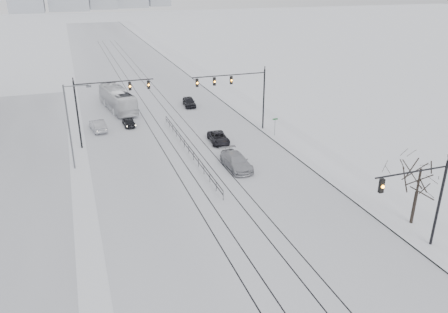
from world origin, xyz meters
TOP-DOWN VIEW (x-y plane):
  - road at (0.00, 60.00)m, footprint 22.00×260.00m
  - sidewalk_east at (13.50, 60.00)m, footprint 5.00×260.00m
  - curb at (11.05, 60.00)m, footprint 0.10×260.00m
  - parking_strip at (-20.00, 35.00)m, footprint 14.00×60.00m
  - tram_rails at (-0.00, 40.00)m, footprint 5.30×180.00m
  - traffic_mast_near at (10.79, 6.00)m, footprint 6.10×0.37m
  - traffic_mast_ne at (8.15, 34.99)m, footprint 9.60×0.37m
  - traffic_mast_nw at (-8.52, 36.00)m, footprint 9.10×0.37m
  - street_light_west at (-12.20, 30.00)m, footprint 2.73×0.25m
  - bare_tree at (13.20, 9.00)m, footprint 4.40×4.40m
  - median_fence at (0.00, 30.00)m, footprint 0.06×24.00m
  - street_sign at (11.80, 32.00)m, footprint 0.70×0.06m
  - sedan_sb_inner at (-5.07, 42.26)m, footprint 1.53×3.63m
  - sedan_sb_outer at (-9.15, 41.65)m, footprint 2.17×4.66m
  - sedan_nb_front at (4.36, 32.22)m, footprint 2.38×4.60m
  - sedan_nb_right at (3.67, 24.33)m, footprint 2.38×5.50m
  - sedan_nb_far at (5.18, 48.93)m, footprint 2.09×4.36m
  - box_truck at (-5.51, 50.60)m, footprint 4.57×12.09m

SIDE VIEW (x-z plane):
  - road at x=0.00m, z-range 0.00..0.02m
  - parking_strip at x=-20.00m, z-range 0.00..0.03m
  - tram_rails at x=0.00m, z-range 0.02..0.03m
  - curb at x=11.05m, z-range 0.00..0.12m
  - sidewalk_east at x=13.50m, z-range 0.00..0.16m
  - median_fence at x=0.00m, z-range 0.03..1.03m
  - sedan_sb_inner at x=-5.07m, z-range 0.00..1.23m
  - sedan_nb_front at x=4.36m, z-range 0.00..1.24m
  - sedan_nb_far at x=5.18m, z-range 0.00..1.44m
  - sedan_sb_outer at x=-9.15m, z-range 0.00..1.48m
  - sedan_nb_right at x=3.67m, z-range 0.00..1.58m
  - street_sign at x=11.80m, z-range 0.41..2.81m
  - box_truck at x=-5.51m, z-range 0.00..3.29m
  - bare_tree at x=13.20m, z-range 1.44..7.54m
  - traffic_mast_near at x=10.79m, z-range 1.06..8.06m
  - street_light_west at x=-12.20m, z-range 0.71..9.71m
  - traffic_mast_nw at x=-8.52m, z-range 1.57..9.57m
  - traffic_mast_ne at x=8.15m, z-range 1.76..9.76m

